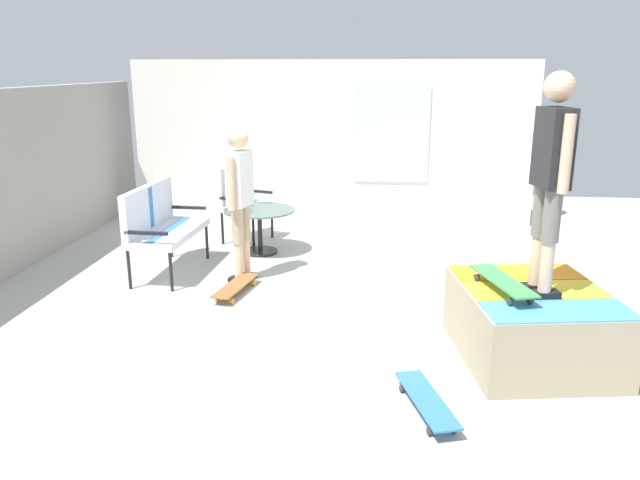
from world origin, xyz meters
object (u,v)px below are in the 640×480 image
skate_ramp (536,324)px  person_skater (551,169)px  patio_chair_near_house (239,196)px  person_watching (240,193)px  skateboard_by_bench (236,286)px  patio_bench (159,221)px  patio_table (260,222)px  skateboard_on_ramp (503,282)px  skateboard_spare (426,400)px

skate_ramp → person_skater: person_skater is taller
patio_chair_near_house → person_watching: (-1.61, -0.39, 0.38)m
person_skater → skateboard_by_bench: bearing=64.7°
patio_bench → person_skater: (-1.90, -3.75, 0.96)m
skate_ramp → patio_chair_near_house: 4.56m
patio_bench → patio_chair_near_house: size_ratio=1.25×
skate_ramp → patio_bench: size_ratio=1.62×
skate_ramp → person_skater: (-0.09, 0.03, 1.28)m
patio_table → skateboard_on_ramp: size_ratio=1.09×
person_watching → skateboard_on_ramp: size_ratio=2.07×
patio_table → skate_ramp: bearing=-133.8°
patio_chair_near_house → person_skater: size_ratio=0.60×
patio_table → skateboard_spare: 4.07m
person_watching → skateboard_by_bench: person_watching is taller
person_watching → skateboard_spare: 3.30m
skate_ramp → person_watching: 3.32m
skate_ramp → person_skater: size_ratio=1.23×
skateboard_spare → skateboard_by_bench: bearing=41.0°
patio_bench → skateboard_spare: 3.98m
skateboard_by_bench → skate_ramp: bearing=-113.4°
patio_chair_near_house → skate_ramp: bearing=-135.6°
person_skater → skateboard_spare: (-0.82, 0.90, -1.50)m
patio_table → person_skater: size_ratio=0.53×
patio_bench → skateboard_spare: (-2.73, -2.86, -0.53)m
skateboard_by_bench → skateboard_spare: bearing=-139.0°
patio_chair_near_house → skateboard_by_bench: 2.15m
patio_table → skateboard_by_bench: size_ratio=1.09×
skateboard_spare → patio_table: bearing=27.4°
skateboard_on_ramp → skateboard_by_bench: bearing=62.4°
person_skater → skateboard_on_ramp: size_ratio=2.05×
patio_chair_near_house → skateboard_by_bench: size_ratio=1.24×
patio_bench → patio_chair_near_house: (1.44, -0.60, -0.00)m
skateboard_by_bench → skateboard_on_ramp: skateboard_on_ramp is taller
patio_chair_near_house → skateboard_on_ramp: patio_chair_near_house is taller
skateboard_on_ramp → skateboard_spare: bearing=143.4°
skateboard_by_bench → patio_bench: bearing=59.1°
patio_chair_near_house → patio_table: bearing=-145.6°
patio_bench → skateboard_by_bench: bearing=-120.9°
person_skater → skateboard_spare: bearing=132.5°
skate_ramp → patio_chair_near_house: (3.25, 3.19, 0.32)m
person_watching → skateboard_by_bench: size_ratio=2.07×
person_watching → skateboard_on_ramp: bearing=-124.7°
person_watching → person_skater: (-1.74, -2.77, 0.58)m
patio_chair_near_house → skateboard_by_bench: patio_chair_near_house is taller
patio_bench → skateboard_by_bench: patio_bench is taller
patio_chair_near_house → person_watching: person_watching is taller
skate_ramp → skateboard_on_ramp: bearing=104.8°
patio_bench → person_watching: bearing=-99.6°
patio_bench → person_skater: 4.32m
skateboard_by_bench → skateboard_spare: size_ratio=1.00×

